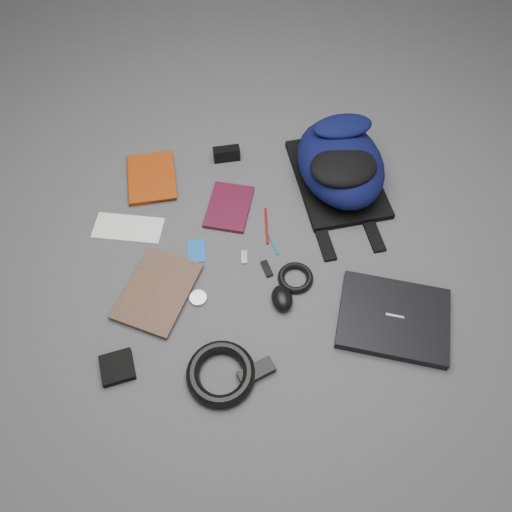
{
  "coord_description": "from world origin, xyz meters",
  "views": [
    {
      "loc": [
        -0.07,
        -0.91,
        1.47
      ],
      "look_at": [
        0.0,
        0.0,
        0.02
      ],
      "focal_mm": 35.0,
      "sensor_mm": 36.0,
      "label": 1
    }
  ],
  "objects": [
    {
      "name": "sticker_disc",
      "position": [
        -0.1,
        0.29,
        0.0
      ],
      "size": [
        0.07,
        0.07,
        0.0
      ],
      "primitive_type": "cylinder",
      "rotation": [
        0.0,
        0.0,
        -0.08
      ],
      "color": "white",
      "rests_on": "ground"
    },
    {
      "name": "textbook_red",
      "position": [
        -0.46,
        0.38,
        0.01
      ],
      "size": [
        0.2,
        0.26,
        0.03
      ],
      "primitive_type": "imported",
      "rotation": [
        0.0,
        0.0,
        0.09
      ],
      "color": "#872C07",
      "rests_on": "ground"
    },
    {
      "name": "envelope",
      "position": [
        -0.45,
        0.17,
        0.0
      ],
      "size": [
        0.26,
        0.16,
        0.0
      ],
      "primitive_type": "cube",
      "rotation": [
        0.0,
        0.0,
        -0.19
      ],
      "color": "white",
      "rests_on": "ground"
    },
    {
      "name": "power_brick",
      "position": [
        -0.03,
        -0.41,
        0.01
      ],
      "size": [
        0.12,
        0.09,
        0.03
      ],
      "primitive_type": "cube",
      "rotation": [
        0.0,
        0.0,
        0.41
      ],
      "color": "black",
      "rests_on": "ground"
    },
    {
      "name": "headphone_left",
      "position": [
        -0.2,
        -0.14,
        0.01
      ],
      "size": [
        0.06,
        0.06,
        0.01
      ],
      "primitive_type": "cylinder",
      "rotation": [
        0.0,
        0.0,
        0.14
      ],
      "color": "silver",
      "rests_on": "ground"
    },
    {
      "name": "compact_camera",
      "position": [
        -0.08,
        0.47,
        0.03
      ],
      "size": [
        0.11,
        0.05,
        0.06
      ],
      "primitive_type": "cube",
      "rotation": [
        0.0,
        0.0,
        0.09
      ],
      "color": "black",
      "rests_on": "ground"
    },
    {
      "name": "comic_book",
      "position": [
        -0.43,
        -0.06,
        0.01
      ],
      "size": [
        0.31,
        0.35,
        0.02
      ],
      "primitive_type": "imported",
      "rotation": [
        0.0,
        0.0,
        -0.44
      ],
      "color": "#9F5D0B",
      "rests_on": "ground"
    },
    {
      "name": "usb_black",
      "position": [
        0.03,
        -0.04,
        0.01
      ],
      "size": [
        0.04,
        0.07,
        0.01
      ],
      "primitive_type": "cube",
      "rotation": [
        0.0,
        0.0,
        0.29
      ],
      "color": "black",
      "rests_on": "ground"
    },
    {
      "name": "laptop",
      "position": [
        0.42,
        -0.27,
        0.02
      ],
      "size": [
        0.41,
        0.35,
        0.03
      ],
      "primitive_type": "cube",
      "rotation": [
        0.0,
        0.0,
        -0.29
      ],
      "color": "black",
      "rests_on": "ground"
    },
    {
      "name": "usb_silver",
      "position": [
        -0.04,
        0.01,
        0.01
      ],
      "size": [
        0.02,
        0.05,
        0.01
      ],
      "primitive_type": "cube",
      "rotation": [
        0.0,
        0.0,
        -0.06
      ],
      "color": "silver",
      "rests_on": "ground"
    },
    {
      "name": "pen_red",
      "position": [
        0.05,
        0.13,
        0.0
      ],
      "size": [
        0.02,
        0.16,
        0.01
      ],
      "primitive_type": "cylinder",
      "rotation": [
        1.57,
        0.0,
        -0.04
      ],
      "color": "#9A0B0E",
      "rests_on": "ground"
    },
    {
      "name": "power_cord_coil",
      "position": [
        -0.14,
        -0.41,
        0.02
      ],
      "size": [
        0.25,
        0.25,
        0.04
      ],
      "primitive_type": "torus",
      "rotation": [
        0.0,
        0.0,
        -0.2
      ],
      "color": "black",
      "rests_on": "ground"
    },
    {
      "name": "mouse",
      "position": [
        0.07,
        -0.17,
        0.02
      ],
      "size": [
        0.08,
        0.1,
        0.05
      ],
      "primitive_type": "ellipsoid",
      "rotation": [
        0.0,
        0.0,
        0.13
      ],
      "color": "black",
      "rests_on": "ground"
    },
    {
      "name": "backpack",
      "position": [
        0.34,
        0.33,
        0.1
      ],
      "size": [
        0.39,
        0.51,
        0.2
      ],
      "primitive_type": null,
      "rotation": [
        0.0,
        0.0,
        0.13
      ],
      "color": "black",
      "rests_on": "ground"
    },
    {
      "name": "pen_teal",
      "position": [
        0.06,
        0.07,
        0.0
      ],
      "size": [
        0.04,
        0.12,
        0.01
      ],
      "primitive_type": "cylinder",
      "rotation": [
        1.57,
        0.0,
        0.28
      ],
      "color": "#0D7D6F",
      "rests_on": "ground"
    },
    {
      "name": "earbud_coil",
      "position": [
        -0.45,
        -0.34,
        0.01
      ],
      "size": [
        0.08,
        0.08,
        0.01
      ],
      "primitive_type": "torus",
      "rotation": [
        0.0,
        0.0,
        0.11
      ],
      "color": "black",
      "rests_on": "ground"
    },
    {
      "name": "pouch",
      "position": [
        -0.45,
        -0.36,
        0.01
      ],
      "size": [
        0.12,
        0.12,
        0.03
      ],
      "primitive_type": "cube",
      "rotation": [
        0.0,
        0.0,
        0.22
      ],
      "color": "black",
      "rests_on": "ground"
    },
    {
      "name": "headphone_right",
      "position": [
        -0.27,
        -0.12,
        0.01
      ],
      "size": [
        0.06,
        0.06,
        0.01
      ],
      "primitive_type": "cylinder",
      "rotation": [
        0.0,
        0.0,
        -0.41
      ],
      "color": "silver",
      "rests_on": "ground"
    },
    {
      "name": "cable_coil",
      "position": [
        0.13,
        -0.09,
        0.01
      ],
      "size": [
        0.14,
        0.14,
        0.02
      ],
      "primitive_type": "torus",
      "rotation": [
        0.0,
        0.0,
        -0.23
      ],
      "color": "black",
      "rests_on": "ground"
    },
    {
      "name": "ground",
      "position": [
        0.0,
        0.0,
        0.0
      ],
      "size": [
        4.0,
        4.0,
        0.0
      ],
      "primitive_type": "plane",
      "color": "#4F4F51",
      "rests_on": "ground"
    },
    {
      "name": "dvd_case",
      "position": [
        -0.08,
        0.23,
        0.01
      ],
      "size": [
        0.2,
        0.24,
        0.02
      ],
      "primitive_type": "cube",
      "rotation": [
        0.0,
        0.0,
        -0.26
      ],
      "color": "#390B19",
      "rests_on": "ground"
    },
    {
      "name": "id_badge",
      "position": [
        -0.2,
        0.05,
        0.0
      ],
      "size": [
        0.06,
        0.1,
        0.0
      ],
      "primitive_type": "cube",
      "rotation": [
        0.0,
        0.0,
        0.03
      ],
      "color": "blue",
      "rests_on": "ground"
    }
  ]
}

